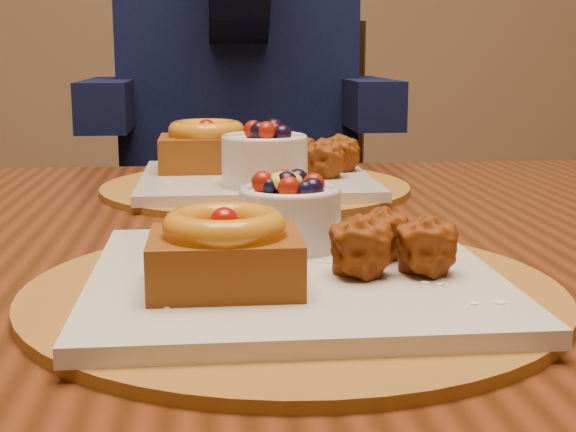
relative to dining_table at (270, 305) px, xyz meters
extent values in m
cube|color=#361909|center=(0.00, 0.00, 0.06)|extent=(1.60, 0.90, 0.04)
cylinder|color=brown|center=(0.00, -0.22, 0.08)|extent=(0.38, 0.38, 0.01)
cube|color=silver|center=(0.00, -0.22, 0.09)|extent=(0.28, 0.28, 0.01)
cube|color=#552008|center=(-0.05, -0.26, 0.11)|extent=(0.10, 0.08, 0.04)
torus|color=#9F6309|center=(-0.05, -0.26, 0.14)|extent=(0.08, 0.08, 0.02)
sphere|color=#960802|center=(-0.05, -0.26, 0.14)|extent=(0.02, 0.02, 0.02)
sphere|color=#7E3609|center=(0.07, -0.20, 0.11)|extent=(0.04, 0.04, 0.04)
sphere|color=#7E3609|center=(0.04, -0.24, 0.11)|extent=(0.04, 0.04, 0.04)
sphere|color=#7E3609|center=(0.09, -0.24, 0.11)|extent=(0.04, 0.04, 0.04)
cylinder|color=silver|center=(0.00, -0.15, 0.12)|extent=(0.08, 0.08, 0.04)
torus|color=silver|center=(0.00, -0.15, 0.14)|extent=(0.08, 0.08, 0.01)
ellipsoid|color=gold|center=(0.00, -0.15, 0.15)|extent=(0.03, 0.03, 0.02)
cylinder|color=brown|center=(0.00, 0.22, 0.08)|extent=(0.38, 0.38, 0.01)
cube|color=silver|center=(0.00, 0.22, 0.09)|extent=(0.28, 0.28, 0.01)
cube|color=#552008|center=(-0.06, 0.27, 0.12)|extent=(0.12, 0.10, 0.04)
torus|color=#9F6309|center=(-0.06, 0.27, 0.15)|extent=(0.10, 0.10, 0.02)
sphere|color=#960802|center=(-0.06, 0.27, 0.15)|extent=(0.02, 0.02, 0.02)
sphere|color=#7E3609|center=(0.08, 0.19, 0.12)|extent=(0.05, 0.05, 0.05)
sphere|color=#7E3609|center=(0.05, 0.24, 0.12)|extent=(0.05, 0.05, 0.05)
sphere|color=#7E3609|center=(0.11, 0.24, 0.12)|extent=(0.05, 0.05, 0.05)
cylinder|color=silver|center=(0.01, 0.14, 0.12)|extent=(0.10, 0.10, 0.05)
torus|color=silver|center=(0.01, 0.14, 0.15)|extent=(0.10, 0.10, 0.01)
ellipsoid|color=gold|center=(0.00, 0.14, 0.16)|extent=(0.03, 0.03, 0.02)
cube|color=black|center=(0.00, 0.89, -0.19)|extent=(0.59, 0.59, 0.04)
cylinder|color=black|center=(-0.25, 0.75, -0.44)|extent=(0.04, 0.04, 0.47)
cylinder|color=black|center=(0.15, 0.64, -0.44)|extent=(0.04, 0.04, 0.47)
cylinder|color=black|center=(-0.14, 1.15, -0.44)|extent=(0.04, 0.04, 0.47)
cylinder|color=black|center=(0.26, 1.03, -0.44)|extent=(0.04, 0.04, 0.47)
cube|color=black|center=(0.06, 1.10, 0.06)|extent=(0.47, 0.16, 0.50)
cube|color=black|center=(0.00, 0.85, 0.18)|extent=(0.45, 0.23, 0.64)
cube|color=black|center=(-0.23, 0.73, 0.15)|extent=(0.09, 0.32, 0.09)
cube|color=black|center=(0.24, 0.73, 0.15)|extent=(0.09, 0.32, 0.09)
camera|label=1|loc=(-0.06, -0.76, 0.25)|focal=50.00mm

